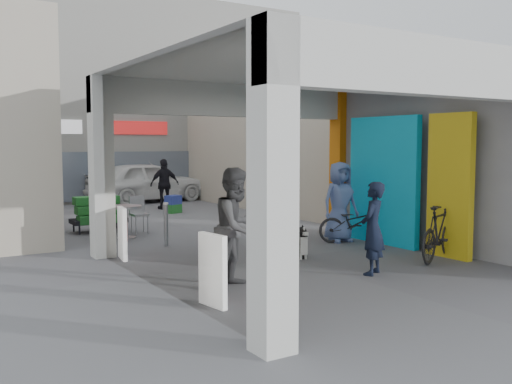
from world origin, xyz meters
TOP-DOWN VIEW (x-y plane):
  - ground at (0.00, 0.00)m, footprint 90.00×90.00m
  - arcade_canopy at (0.54, -0.82)m, footprint 6.40×6.45m
  - far_building at (-0.00, 13.99)m, footprint 18.00×4.08m
  - plaza_bldg_right at (4.50, 7.50)m, footprint 2.00×9.00m
  - bollard_left at (-1.50, 2.43)m, footprint 0.09×0.09m
  - bollard_center at (0.14, 2.44)m, footprint 0.09×0.09m
  - bollard_right at (1.66, 2.24)m, footprint 0.09×0.09m
  - advert_board_near at (-2.75, -2.15)m, footprint 0.17×0.56m
  - advert_board_far at (-2.75, 1.58)m, footprint 0.17×0.56m
  - cafe_set at (-1.98, 4.21)m, footprint 1.52×1.23m
  - produce_stand at (-2.12, 5.26)m, footprint 1.33×0.72m
  - crate_stack at (1.01, 7.78)m, footprint 0.54×0.48m
  - border_collie at (0.17, -0.15)m, footprint 0.24×0.48m
  - man_with_dog at (0.43, -1.88)m, footprint 0.69×0.61m
  - man_back_turned at (-1.92, -1.37)m, footprint 1.12×1.03m
  - man_elderly at (2.07, 0.92)m, footprint 0.92×0.64m
  - man_crates at (1.20, 8.93)m, footprint 1.01×0.46m
  - bicycle_front at (2.30, 0.64)m, footprint 1.78×1.22m
  - bicycle_rear at (2.30, -1.70)m, footprint 1.82×1.13m
  - white_van at (1.56, 11.50)m, footprint 4.68×2.29m

SIDE VIEW (x-z plane):
  - ground at x=0.00m, z-range 0.00..0.00m
  - border_collie at x=0.17m, z-range -0.07..0.59m
  - crate_stack at x=1.01m, z-range 0.00..0.56m
  - cafe_set at x=-1.98m, z-range -0.13..0.79m
  - produce_stand at x=-2.12m, z-range -0.09..0.78m
  - bollard_right at x=1.66m, z-range 0.00..0.82m
  - bicycle_front at x=2.30m, z-range 0.00..0.89m
  - bollard_center at x=0.14m, z-range 0.00..0.91m
  - bollard_left at x=-1.50m, z-range 0.00..0.93m
  - advert_board_near at x=-2.75m, z-range 0.01..1.01m
  - advert_board_far at x=-2.75m, z-range 0.01..1.01m
  - bicycle_rear at x=2.30m, z-range 0.00..1.06m
  - white_van at x=1.56m, z-range 0.00..1.54m
  - man_with_dog at x=0.43m, z-range 0.00..1.58m
  - man_crates at x=1.20m, z-range 0.00..1.69m
  - man_elderly at x=2.07m, z-range 0.00..1.80m
  - man_back_turned at x=-1.92m, z-range 0.00..1.85m
  - arcade_canopy at x=0.54m, z-range -0.90..5.50m
  - plaza_bldg_right at x=4.50m, z-range 0.00..5.00m
  - far_building at x=0.00m, z-range -0.01..7.99m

